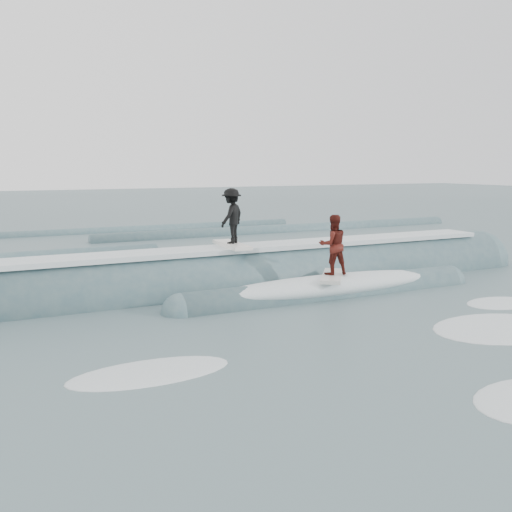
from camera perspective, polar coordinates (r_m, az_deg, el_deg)
name	(u,v)px	position (r m, az deg, el deg)	size (l,w,h in m)	color
ground	(351,336)	(12.73, 9.50, -7.94)	(160.00, 160.00, 0.00)	#3A5155
breaking_wave	(252,286)	(17.40, -0.42, -3.06)	(22.06, 3.98, 2.41)	#3C5A65
surfer_black	(232,219)	(17.10, -2.45, 3.77)	(1.21, 2.03, 1.75)	white
surfer_red	(333,248)	(16.30, 7.70, 0.80)	(1.64, 1.93, 1.81)	silver
whitewater	(460,349)	(12.48, 19.75, -8.71)	(12.36, 6.66, 0.10)	white
far_swells	(138,241)	(28.63, -11.73, 1.48)	(41.89, 8.65, 0.80)	#3C5A65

